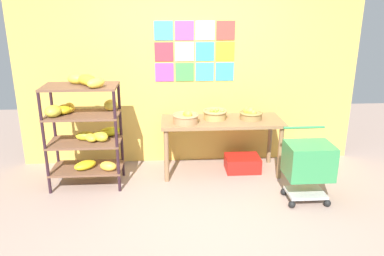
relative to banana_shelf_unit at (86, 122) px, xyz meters
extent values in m
plane|color=gray|center=(1.28, -0.96, -0.81)|extent=(9.29, 9.29, 0.00)
cube|color=gold|center=(1.28, 0.71, 0.59)|extent=(4.64, 0.06, 2.80)
cube|color=#409FB6|center=(0.95, 0.68, 1.02)|extent=(0.25, 0.01, 0.25)
cube|color=#B045B3|center=(1.22, 0.68, 1.02)|extent=(0.25, 0.01, 0.25)
cube|color=silver|center=(1.49, 0.68, 1.02)|extent=(0.25, 0.01, 0.25)
cube|color=#D34037|center=(1.76, 0.68, 1.02)|extent=(0.25, 0.01, 0.25)
cube|color=#D23341|center=(0.95, 0.68, 0.75)|extent=(0.25, 0.01, 0.25)
cube|color=white|center=(1.22, 0.68, 0.75)|extent=(0.25, 0.01, 0.25)
cube|color=#38AAB8|center=(1.49, 0.68, 0.75)|extent=(0.25, 0.01, 0.25)
cube|color=yellow|center=(1.76, 0.68, 0.75)|extent=(0.25, 0.01, 0.25)
cube|color=#A743A3|center=(0.95, 0.68, 0.47)|extent=(0.25, 0.01, 0.25)
cube|color=#449C4B|center=(1.22, 0.68, 0.47)|extent=(0.25, 0.01, 0.25)
cube|color=#3DB7B2|center=(1.49, 0.68, 0.47)|extent=(0.25, 0.01, 0.25)
cube|color=teal|center=(1.76, 0.68, 0.47)|extent=(0.25, 0.01, 0.25)
cylinder|color=#2D1922|center=(-0.44, -0.23, -0.18)|extent=(0.04, 0.04, 1.26)
cylinder|color=#2D1922|center=(0.38, -0.23, -0.18)|extent=(0.04, 0.04, 1.26)
cylinder|color=#2D1922|center=(-0.44, 0.22, -0.18)|extent=(0.04, 0.04, 1.26)
cylinder|color=#2D1922|center=(0.38, 0.22, -0.18)|extent=(0.04, 0.04, 1.26)
cube|color=brown|center=(-0.03, 0.00, -0.59)|extent=(0.86, 0.48, 0.03)
ellipsoid|color=yellow|center=(-0.04, -0.06, -0.53)|extent=(0.32, 0.30, 0.11)
ellipsoid|color=yellow|center=(0.25, -0.13, -0.52)|extent=(0.24, 0.19, 0.12)
cube|color=brown|center=(-0.03, 0.00, -0.25)|extent=(0.86, 0.48, 0.02)
ellipsoid|color=yellow|center=(0.24, 0.17, -0.18)|extent=(0.32, 0.26, 0.12)
ellipsoid|color=yellow|center=(0.05, -0.02, -0.19)|extent=(0.22, 0.25, 0.10)
ellipsoid|color=yellow|center=(0.16, -0.02, -0.17)|extent=(0.26, 0.27, 0.13)
ellipsoid|color=gold|center=(-0.02, 0.03, -0.18)|extent=(0.25, 0.13, 0.11)
cube|color=brown|center=(-0.03, 0.00, 0.09)|extent=(0.86, 0.48, 0.02)
ellipsoid|color=gold|center=(-0.33, -0.10, 0.17)|extent=(0.23, 0.26, 0.14)
ellipsoid|color=yellow|center=(0.29, 0.15, 0.17)|extent=(0.18, 0.22, 0.13)
ellipsoid|color=gold|center=(-0.24, 0.02, 0.16)|extent=(0.17, 0.21, 0.11)
ellipsoid|color=yellow|center=(-0.20, 0.09, 0.16)|extent=(0.17, 0.25, 0.11)
cube|color=brown|center=(-0.03, 0.00, 0.44)|extent=(0.86, 0.48, 0.02)
ellipsoid|color=yellow|center=(0.19, -0.16, 0.51)|extent=(0.24, 0.25, 0.11)
ellipsoid|color=yellow|center=(-0.09, 0.09, 0.51)|extent=(0.24, 0.20, 0.12)
ellipsoid|color=yellow|center=(0.05, 0.02, 0.51)|extent=(0.31, 0.31, 0.12)
ellipsoid|color=yellow|center=(0.10, -0.05, 0.50)|extent=(0.26, 0.32, 0.10)
cube|color=olive|center=(1.68, 0.26, -0.10)|extent=(1.57, 0.63, 0.04)
cylinder|color=olive|center=(0.96, 0.01, -0.46)|extent=(0.06, 0.06, 0.69)
cylinder|color=olive|center=(2.41, 0.01, -0.46)|extent=(0.06, 0.06, 0.69)
cylinder|color=#856045|center=(0.96, 0.52, -0.46)|extent=(0.06, 0.06, 0.69)
cylinder|color=olive|center=(2.41, 0.52, -0.46)|extent=(0.06, 0.06, 0.69)
cylinder|color=#AB894A|center=(1.59, 0.30, -0.03)|extent=(0.29, 0.29, 0.11)
torus|color=#A6824C|center=(1.59, 0.30, 0.02)|extent=(0.32, 0.32, 0.03)
sphere|color=#72C22C|center=(1.60, 0.26, 0.03)|extent=(0.05, 0.05, 0.05)
sphere|color=#7BBF3F|center=(1.62, 0.31, 0.04)|extent=(0.05, 0.05, 0.05)
sphere|color=#7BC33F|center=(1.68, 0.27, 0.03)|extent=(0.05, 0.05, 0.05)
sphere|color=#86CC32|center=(1.55, 0.28, 0.04)|extent=(0.05, 0.05, 0.05)
cylinder|color=#A97B50|center=(1.21, 0.15, -0.03)|extent=(0.31, 0.31, 0.10)
torus|color=#A57F53|center=(1.21, 0.15, 0.02)|extent=(0.33, 0.33, 0.02)
sphere|color=gold|center=(1.22, 0.16, 0.03)|extent=(0.09, 0.09, 0.09)
sphere|color=gold|center=(1.24, 0.12, 0.04)|extent=(0.09, 0.09, 0.09)
sphere|color=gold|center=(1.22, 0.14, 0.05)|extent=(0.08, 0.08, 0.08)
cylinder|color=olive|center=(2.06, 0.26, -0.04)|extent=(0.28, 0.28, 0.09)
torus|color=olive|center=(2.06, 0.26, 0.01)|extent=(0.30, 0.30, 0.03)
sphere|color=gold|center=(2.02, 0.28, 0.03)|extent=(0.10, 0.10, 0.10)
sphere|color=gold|center=(2.05, 0.26, 0.03)|extent=(0.10, 0.10, 0.10)
sphere|color=gold|center=(2.08, 0.24, 0.01)|extent=(0.09, 0.09, 0.09)
sphere|color=gold|center=(2.02, 0.29, 0.03)|extent=(0.11, 0.11, 0.11)
sphere|color=gold|center=(2.03, 0.27, 0.02)|extent=(0.08, 0.08, 0.08)
cube|color=red|center=(1.98, 0.27, -0.71)|extent=(0.46, 0.35, 0.20)
sphere|color=black|center=(2.34, -0.76, -0.77)|extent=(0.08, 0.08, 0.08)
sphere|color=black|center=(2.74, -0.76, -0.77)|extent=(0.08, 0.08, 0.08)
sphere|color=black|center=(2.34, -0.46, -0.77)|extent=(0.08, 0.08, 0.08)
sphere|color=black|center=(2.74, -0.46, -0.77)|extent=(0.08, 0.08, 0.08)
cube|color=#A5A8AD|center=(2.54, -0.61, -0.71)|extent=(0.42, 0.32, 0.03)
cube|color=#34884B|center=(2.54, -0.61, -0.31)|extent=(0.50, 0.40, 0.38)
cylinder|color=#34884B|center=(2.54, -0.38, 0.00)|extent=(0.48, 0.03, 0.03)
camera|label=1|loc=(0.98, -4.42, 1.35)|focal=35.64mm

